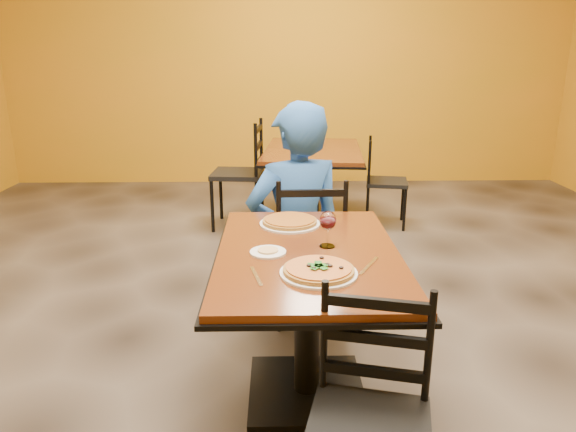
{
  "coord_description": "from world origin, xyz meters",
  "views": [
    {
      "loc": [
        -0.14,
        -2.65,
        1.58
      ],
      "look_at": [
        -0.09,
        -0.3,
        0.85
      ],
      "focal_mm": 32.29,
      "sensor_mm": 36.0,
      "label": 1
    }
  ],
  "objects_px": {
    "plate_far": "(290,224)",
    "pizza_main": "(319,269)",
    "chair_second_right": "(387,183)",
    "diner": "(296,209)",
    "chair_second_left": "(237,174)",
    "table_second": "(313,168)",
    "pizza_far": "(290,221)",
    "wine_glass": "(328,228)",
    "chair_main_near": "(369,432)",
    "chair_main_far": "(308,247)",
    "plate_main": "(319,273)",
    "table_main": "(308,290)",
    "side_plate": "(268,252)"
  },
  "relations": [
    {
      "from": "plate_far",
      "to": "pizza_main",
      "type": "bearing_deg",
      "value": -81.2
    },
    {
      "from": "chair_second_right",
      "to": "diner",
      "type": "height_order",
      "value": "diner"
    },
    {
      "from": "chair_second_left",
      "to": "table_second",
      "type": "bearing_deg",
      "value": 95.25
    },
    {
      "from": "pizza_far",
      "to": "wine_glass",
      "type": "bearing_deg",
      "value": -63.24
    },
    {
      "from": "chair_main_near",
      "to": "plate_far",
      "type": "relative_size",
      "value": 2.78
    },
    {
      "from": "plate_far",
      "to": "wine_glass",
      "type": "height_order",
      "value": "wine_glass"
    },
    {
      "from": "chair_second_left",
      "to": "chair_main_near",
      "type": "bearing_deg",
      "value": 16.19
    },
    {
      "from": "chair_main_near",
      "to": "chair_main_far",
      "type": "bearing_deg",
      "value": 107.38
    },
    {
      "from": "chair_main_far",
      "to": "plate_main",
      "type": "distance_m",
      "value": 1.11
    },
    {
      "from": "chair_main_near",
      "to": "plate_main",
      "type": "bearing_deg",
      "value": 117.32
    },
    {
      "from": "chair_second_left",
      "to": "table_main",
      "type": "bearing_deg",
      "value": 16.2
    },
    {
      "from": "diner",
      "to": "pizza_far",
      "type": "distance_m",
      "value": 0.59
    },
    {
      "from": "diner",
      "to": "plate_far",
      "type": "bearing_deg",
      "value": 65.73
    },
    {
      "from": "table_main",
      "to": "table_second",
      "type": "bearing_deg",
      "value": 85.68
    },
    {
      "from": "side_plate",
      "to": "diner",
      "type": "bearing_deg",
      "value": 80.79
    },
    {
      "from": "chair_main_far",
      "to": "wine_glass",
      "type": "xyz_separation_m",
      "value": [
        0.04,
        -0.76,
        0.38
      ]
    },
    {
      "from": "side_plate",
      "to": "chair_second_right",
      "type": "bearing_deg",
      "value": 67.83
    },
    {
      "from": "table_second",
      "to": "chair_second_left",
      "type": "relative_size",
      "value": 1.4
    },
    {
      "from": "plate_main",
      "to": "plate_far",
      "type": "xyz_separation_m",
      "value": [
        -0.1,
        0.63,
        0.0
      ]
    },
    {
      "from": "wine_glass",
      "to": "side_plate",
      "type": "bearing_deg",
      "value": -163.39
    },
    {
      "from": "table_second",
      "to": "plate_far",
      "type": "bearing_deg",
      "value": -96.83
    },
    {
      "from": "chair_main_near",
      "to": "chair_second_right",
      "type": "height_order",
      "value": "chair_main_near"
    },
    {
      "from": "chair_main_near",
      "to": "diner",
      "type": "height_order",
      "value": "diner"
    },
    {
      "from": "plate_main",
      "to": "wine_glass",
      "type": "xyz_separation_m",
      "value": [
        0.06,
        0.31,
        0.08
      ]
    },
    {
      "from": "chair_second_left",
      "to": "wine_glass",
      "type": "height_order",
      "value": "chair_second_left"
    },
    {
      "from": "wine_glass",
      "to": "chair_main_far",
      "type": "bearing_deg",
      "value": 92.86
    },
    {
      "from": "table_second",
      "to": "wine_glass",
      "type": "height_order",
      "value": "wine_glass"
    },
    {
      "from": "chair_main_far",
      "to": "plate_main",
      "type": "bearing_deg",
      "value": 86.36
    },
    {
      "from": "chair_main_far",
      "to": "side_plate",
      "type": "relative_size",
      "value": 5.75
    },
    {
      "from": "table_main",
      "to": "chair_main_near",
      "type": "height_order",
      "value": "chair_main_near"
    },
    {
      "from": "chair_second_right",
      "to": "side_plate",
      "type": "xyz_separation_m",
      "value": [
        -1.09,
        -2.68,
        0.33
      ]
    },
    {
      "from": "chair_second_left",
      "to": "pizza_main",
      "type": "distance_m",
      "value": 2.97
    },
    {
      "from": "chair_main_far",
      "to": "pizza_far",
      "type": "distance_m",
      "value": 0.55
    },
    {
      "from": "plate_far",
      "to": "wine_glass",
      "type": "bearing_deg",
      "value": -63.24
    },
    {
      "from": "diner",
      "to": "pizza_far",
      "type": "xyz_separation_m",
      "value": [
        -0.05,
        -0.58,
        0.11
      ]
    },
    {
      "from": "chair_main_near",
      "to": "table_main",
      "type": "bearing_deg",
      "value": 114.74
    },
    {
      "from": "chair_main_near",
      "to": "side_plate",
      "type": "height_order",
      "value": "chair_main_near"
    },
    {
      "from": "table_main",
      "to": "pizza_far",
      "type": "relative_size",
      "value": 4.39
    },
    {
      "from": "pizza_main",
      "to": "plate_far",
      "type": "distance_m",
      "value": 0.64
    },
    {
      "from": "table_main",
      "to": "diner",
      "type": "xyz_separation_m",
      "value": [
        -0.02,
        0.95,
        0.11
      ]
    },
    {
      "from": "chair_second_left",
      "to": "plate_main",
      "type": "xyz_separation_m",
      "value": [
        0.54,
        -2.91,
        0.25
      ]
    },
    {
      "from": "pizza_far",
      "to": "chair_main_far",
      "type": "bearing_deg",
      "value": 74.24
    },
    {
      "from": "pizza_main",
      "to": "wine_glass",
      "type": "relative_size",
      "value": 1.58
    },
    {
      "from": "chair_second_right",
      "to": "pizza_far",
      "type": "height_order",
      "value": "chair_second_right"
    },
    {
      "from": "pizza_main",
      "to": "pizza_far",
      "type": "relative_size",
      "value": 1.01
    },
    {
      "from": "side_plate",
      "to": "chair_main_near",
      "type": "bearing_deg",
      "value": -66.41
    },
    {
      "from": "table_main",
      "to": "chair_main_far",
      "type": "xyz_separation_m",
      "value": [
        0.05,
        0.81,
        -0.1
      ]
    },
    {
      "from": "chair_second_right",
      "to": "plate_main",
      "type": "relative_size",
      "value": 2.72
    },
    {
      "from": "table_main",
      "to": "side_plate",
      "type": "distance_m",
      "value": 0.27
    },
    {
      "from": "chair_main_far",
      "to": "side_plate",
      "type": "height_order",
      "value": "chair_main_far"
    }
  ]
}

